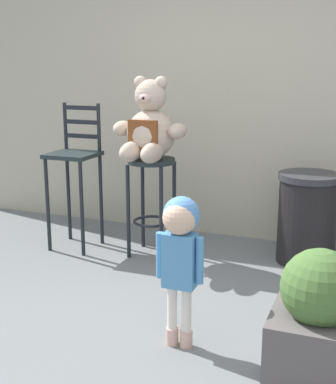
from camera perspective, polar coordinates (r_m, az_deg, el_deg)
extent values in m
plane|color=slate|center=(3.10, -2.96, -16.62)|extent=(24.00, 24.00, 0.00)
cube|color=#ACA791|center=(4.88, 8.36, 13.37)|extent=(6.07, 0.30, 3.10)
cylinder|color=#1D2828|center=(4.29, -1.82, 3.40)|extent=(0.39, 0.39, 0.04)
cylinder|color=black|center=(4.31, -4.31, -2.17)|extent=(0.03, 0.03, 0.78)
cylinder|color=black|center=(4.20, -0.74, -2.57)|extent=(0.03, 0.03, 0.78)
cylinder|color=black|center=(4.57, -2.74, -1.25)|extent=(0.03, 0.03, 0.78)
cylinder|color=black|center=(4.46, 0.66, -1.60)|extent=(0.03, 0.03, 0.78)
torus|color=black|center=(4.41, -1.77, -3.17)|extent=(0.31, 0.31, 0.02)
sphere|color=#BBA591|center=(4.26, -1.84, 6.26)|extent=(0.39, 0.39, 0.39)
cube|color=brown|center=(4.11, -2.73, 6.13)|extent=(0.24, 0.03, 0.24)
sphere|color=#BBA591|center=(4.23, -1.88, 10.36)|extent=(0.25, 0.25, 0.25)
ellipsoid|color=#C3A196|center=(4.13, -2.47, 10.06)|extent=(0.11, 0.08, 0.07)
sphere|color=black|center=(4.10, -2.64, 10.07)|extent=(0.03, 0.03, 0.03)
sphere|color=#BBA591|center=(4.26, -3.01, 11.74)|extent=(0.10, 0.10, 0.10)
sphere|color=#BBA591|center=(4.19, -0.74, 11.73)|extent=(0.10, 0.10, 0.10)
ellipsoid|color=#BBA591|center=(4.32, -4.92, 6.86)|extent=(0.14, 0.22, 0.12)
ellipsoid|color=#BBA591|center=(4.14, 1.03, 6.60)|extent=(0.14, 0.22, 0.12)
ellipsoid|color=#BBA591|center=(4.14, -3.98, 4.39)|extent=(0.13, 0.33, 0.16)
ellipsoid|color=#BBA591|center=(4.07, -1.72, 4.25)|extent=(0.13, 0.33, 0.16)
cylinder|color=#D5A996|center=(3.13, 0.44, -15.25)|extent=(0.07, 0.07, 0.10)
cylinder|color=silver|center=(3.04, 0.45, -12.28)|extent=(0.05, 0.05, 0.26)
cylinder|color=#D5A996|center=(3.10, 1.98, -15.53)|extent=(0.07, 0.07, 0.10)
cylinder|color=silver|center=(3.02, 2.01, -12.54)|extent=(0.05, 0.05, 0.26)
cube|color=#4A8CC2|center=(2.92, 1.25, -7.39)|extent=(0.18, 0.10, 0.31)
cylinder|color=#4A8CC2|center=(2.95, -0.87, -6.82)|extent=(0.04, 0.04, 0.26)
cylinder|color=#4A8CC2|center=(2.88, 3.44, -7.39)|extent=(0.04, 0.04, 0.26)
sphere|color=#D8B293|center=(2.84, 1.28, -2.79)|extent=(0.19, 0.19, 0.19)
sphere|color=#4F85C5|center=(2.86, 1.44, -2.48)|extent=(0.20, 0.20, 0.20)
cylinder|color=black|center=(4.37, 14.78, -3.08)|extent=(0.46, 0.46, 0.68)
cylinder|color=#2D2D33|center=(4.28, 15.07, 1.60)|extent=(0.49, 0.49, 0.05)
cube|color=#1D2828|center=(4.53, -10.23, 3.97)|extent=(0.39, 0.39, 0.03)
cylinder|color=black|center=(4.57, -12.85, -1.42)|extent=(0.03, 0.03, 0.80)
cylinder|color=black|center=(4.40, -9.28, -1.85)|extent=(0.03, 0.03, 0.80)
cylinder|color=black|center=(4.84, -10.68, -0.49)|extent=(0.03, 0.03, 0.80)
cylinder|color=black|center=(4.68, -7.24, -0.85)|extent=(0.03, 0.03, 0.80)
cylinder|color=black|center=(4.73, -11.02, 7.02)|extent=(0.03, 0.03, 0.40)
cylinder|color=black|center=(4.56, -7.47, 6.92)|extent=(0.03, 0.03, 0.40)
cube|color=black|center=(4.65, -9.24, 5.99)|extent=(0.33, 0.02, 0.04)
cube|color=black|center=(4.64, -9.30, 7.47)|extent=(0.33, 0.02, 0.04)
cube|color=black|center=(4.63, -9.35, 8.96)|extent=(0.33, 0.02, 0.04)
cube|color=#575150|center=(2.92, 15.68, -15.53)|extent=(0.47, 0.47, 0.32)
sphere|color=#456931|center=(2.78, 16.09, -9.91)|extent=(0.40, 0.40, 0.40)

